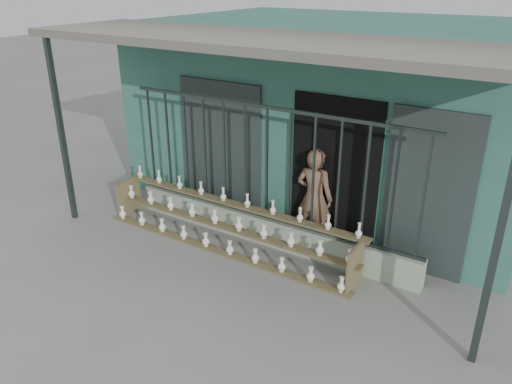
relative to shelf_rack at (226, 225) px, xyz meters
The scene contains 6 objects.
ground 1.07m from the shelf_rack, 61.43° to the right, with size 60.00×60.00×0.00m, color slate.
workshop_building 3.61m from the shelf_rack, 81.70° to the left, with size 7.40×6.60×3.21m.
parapet_wall 0.65m from the shelf_rack, 40.55° to the left, with size 5.00×0.20×0.45m, color #96A68E.
security_fence 1.18m from the shelf_rack, 40.55° to the left, with size 5.00×0.04×1.80m.
shelf_rack is the anchor object (origin of this frame).
elderly_woman 1.44m from the shelf_rack, 34.50° to the left, with size 0.59×0.39×1.61m, color brown.
Camera 1 is at (3.64, -4.74, 3.98)m, focal length 35.00 mm.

